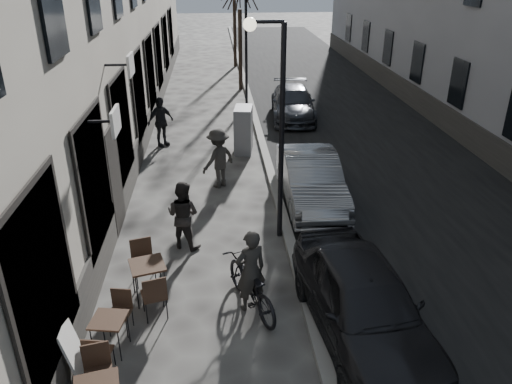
{
  "coord_description": "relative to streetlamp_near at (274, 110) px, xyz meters",
  "views": [
    {
      "loc": [
        -1.46,
        -4.54,
        6.18
      ],
      "look_at": [
        -0.68,
        4.72,
        1.8
      ],
      "focal_mm": 35.0,
      "sensor_mm": 36.0,
      "label": 1
    }
  ],
  "objects": [
    {
      "name": "road",
      "position": [
        4.02,
        10.0,
        -3.16
      ],
      "size": [
        7.3,
        60.0,
        0.0
      ],
      "primitive_type": "cube",
      "color": "black",
      "rests_on": "ground"
    },
    {
      "name": "kerb",
      "position": [
        0.37,
        10.0,
        -3.1
      ],
      "size": [
        0.25,
        60.0,
        0.12
      ],
      "primitive_type": "cube",
      "color": "gray",
      "rests_on": "ground"
    },
    {
      "name": "streetlamp_near",
      "position": [
        0.0,
        0.0,
        0.0
      ],
      "size": [
        0.9,
        0.28,
        5.09
      ],
      "color": "black",
      "rests_on": "ground"
    },
    {
      "name": "streetlamp_far",
      "position": [
        0.0,
        12.0,
        0.0
      ],
      "size": [
        0.9,
        0.28,
        5.09
      ],
      "color": "black",
      "rests_on": "ground"
    },
    {
      "name": "bistro_set_b",
      "position": [
        -3.21,
        -3.69,
        -2.74
      ],
      "size": [
        0.65,
        1.41,
        0.81
      ],
      "rotation": [
        0.0,
        0.0,
        -0.17
      ],
      "color": "#312216",
      "rests_on": "ground"
    },
    {
      "name": "bistro_set_c",
      "position": [
        -2.71,
        -2.25,
        -2.68
      ],
      "size": [
        0.86,
        1.65,
        0.94
      ],
      "rotation": [
        0.0,
        0.0,
        0.28
      ],
      "color": "#312216",
      "rests_on": "ground"
    },
    {
      "name": "sign_board",
      "position": [
        -3.65,
        -4.24,
        -2.73
      ],
      "size": [
        0.4,
        0.63,
        1.06
      ],
      "rotation": [
        0.0,
        0.0,
        0.07
      ],
      "color": "black",
      "rests_on": "ground"
    },
    {
      "name": "utility_cabinet",
      "position": [
        -0.34,
        5.9,
        -2.37
      ],
      "size": [
        0.73,
        1.13,
        1.58
      ],
      "primitive_type": "cube",
      "rotation": [
        0.0,
        0.0,
        -0.15
      ],
      "color": "slate",
      "rests_on": "ground"
    },
    {
      "name": "bicycle",
      "position": [
        -0.73,
        -2.72,
        -2.64
      ],
      "size": [
        1.36,
        2.08,
        1.03
      ],
      "primitive_type": "imported",
      "rotation": [
        0.0,
        0.0,
        3.51
      ],
      "color": "black",
      "rests_on": "ground"
    },
    {
      "name": "cyclist_rider",
      "position": [
        -0.73,
        -2.72,
        -2.31
      ],
      "size": [
        0.72,
        0.6,
        1.69
      ],
      "primitive_type": "imported",
      "rotation": [
        0.0,
        0.0,
        3.51
      ],
      "color": "#2A2724",
      "rests_on": "ground"
    },
    {
      "name": "pedestrian_near",
      "position": [
        -2.11,
        -0.31,
        -2.33
      ],
      "size": [
        1.0,
        0.92,
        1.65
      ],
      "primitive_type": "imported",
      "rotation": [
        0.0,
        0.0,
        2.67
      ],
      "color": "black",
      "rests_on": "ground"
    },
    {
      "name": "pedestrian_mid",
      "position": [
        -1.24,
        3.03,
        -2.27
      ],
      "size": [
        1.29,
        1.26,
        1.77
      ],
      "primitive_type": "imported",
      "rotation": [
        0.0,
        0.0,
        3.88
      ],
      "color": "#2E2B28",
      "rests_on": "ground"
    },
    {
      "name": "pedestrian_far",
      "position": [
        -3.23,
        6.75,
        -2.27
      ],
      "size": [
        1.08,
        1.0,
        1.78
      ],
      "primitive_type": "imported",
      "rotation": [
        0.0,
        0.0,
        0.69
      ],
      "color": "black",
      "rests_on": "ground"
    },
    {
      "name": "car_near",
      "position": [
        1.17,
        -3.65,
        -2.43
      ],
      "size": [
        2.15,
        4.44,
        1.46
      ],
      "primitive_type": "imported",
      "rotation": [
        0.0,
        0.0,
        0.1
      ],
      "color": "black",
      "rests_on": "ground"
    },
    {
      "name": "car_mid",
      "position": [
        1.26,
        1.79,
        -2.47
      ],
      "size": [
        1.49,
        4.19,
        1.38
      ],
      "primitive_type": "imported",
      "rotation": [
        0.0,
        0.0,
        -0.01
      ],
      "color": "gray",
      "rests_on": "ground"
    },
    {
      "name": "car_far",
      "position": [
        1.98,
        9.82,
        -2.53
      ],
      "size": [
        2.11,
        4.45,
        1.25
      ],
      "primitive_type": "imported",
      "rotation": [
        0.0,
        0.0,
        -0.08
      ],
      "color": "#33363D",
      "rests_on": "ground"
    }
  ]
}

